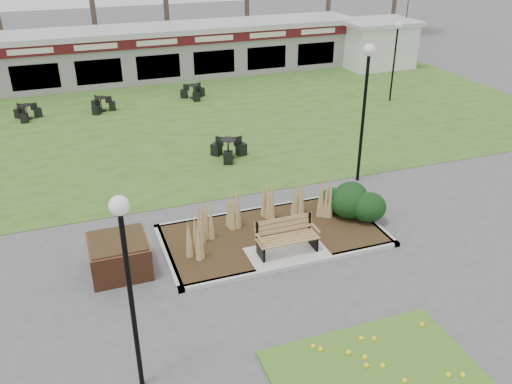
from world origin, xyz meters
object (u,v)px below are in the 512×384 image
object	(u,v)px
bistro_set_b	(229,152)
patio_umbrella	(404,36)
brick_planter	(119,256)
bistro_set_d	(194,94)
food_pavilion	(153,53)
lamp_post_near_right	(366,84)
park_bench	(286,236)
bistro_set_a	(27,114)
bistro_set_c	(101,107)
service_hut	(377,43)
lamp_post_far_right	(396,44)
lamp_post_near_left	(125,255)

from	to	relation	value
bistro_set_b	patio_umbrella	bearing A→B (deg)	35.91
brick_planter	bistro_set_d	world-z (taller)	brick_planter
brick_planter	patio_umbrella	size ratio (longest dim) A/B	0.54
food_pavilion	lamp_post_near_right	distance (m)	16.85
bistro_set_d	patio_umbrella	world-z (taller)	patio_umbrella
bistro_set_b	park_bench	bearing A→B (deg)	-94.27
park_bench	bistro_set_a	xyz separation A→B (m)	(-6.88, 14.49, -0.34)
bistro_set_b	bistro_set_d	world-z (taller)	bistro_set_b
bistro_set_c	bistro_set_d	world-z (taller)	bistro_set_d
bistro_set_a	service_hut	bearing A→B (deg)	9.09
bistro_set_b	bistro_set_d	size ratio (longest dim) A/B	1.07
bistro_set_a	bistro_set_c	distance (m)	3.35
lamp_post_far_right	bistro_set_a	size ratio (longest dim) A/B	3.15
lamp_post_near_right	patio_umbrella	distance (m)	18.16
food_pavilion	lamp_post_near_right	world-z (taller)	lamp_post_near_right
lamp_post_far_right	patio_umbrella	xyz separation A→B (m)	(4.95, 6.52, -1.11)
park_bench	food_pavilion	xyz separation A→B (m)	(0.00, 19.71, 0.89)
food_pavilion	lamp_post_far_right	distance (m)	13.53
food_pavilion	lamp_post_far_right	bearing A→B (deg)	-39.08
lamp_post_near_left	park_bench	bearing A→B (deg)	36.66
bistro_set_a	bistro_set_b	distance (m)	10.55
lamp_post_near_right	bistro_set_a	world-z (taller)	lamp_post_near_right
lamp_post_near_left	bistro_set_d	xyz separation A→B (m)	(5.66, 18.39, -2.83)
service_hut	bistro_set_b	distance (m)	16.91
brick_planter	service_hut	distance (m)	24.71
food_pavilion	bistro_set_b	size ratio (longest dim) A/B	17.34
park_bench	service_hut	bearing A→B (deg)	52.75
brick_planter	bistro_set_c	distance (m)	13.76
bistro_set_c	bistro_set_d	distance (m)	4.71
bistro_set_c	lamp_post_far_right	bearing A→B (deg)	-13.10
patio_umbrella	bistro_set_c	bearing A→B (deg)	-170.22
lamp_post_near_right	bistro_set_c	size ratio (longest dim) A/B	3.71
lamp_post_far_right	patio_umbrella	size ratio (longest dim) A/B	1.42
patio_umbrella	lamp_post_near_right	bearing A→B (deg)	-128.12
bistro_set_b	lamp_post_near_right	bearing A→B (deg)	-42.79
lamp_post_far_right	service_hut	bearing A→B (deg)	64.88
food_pavilion	lamp_post_near_left	size ratio (longest dim) A/B	5.81
service_hut	patio_umbrella	world-z (taller)	service_hut
service_hut	patio_umbrella	bearing A→B (deg)	0.00
food_pavilion	bistro_set_c	bearing A→B (deg)	-124.07
brick_planter	bistro_set_d	distance (m)	15.32
lamp_post_far_right	brick_planter	bearing A→B (deg)	-144.78
park_bench	bistro_set_c	size ratio (longest dim) A/B	1.32
park_bench	service_hut	xyz separation A→B (m)	(13.50, 17.75, 0.86)
bistro_set_a	bistro_set_d	distance (m)	8.05
service_hut	patio_umbrella	xyz separation A→B (m)	(1.90, 0.00, 0.30)
brick_planter	lamp_post_far_right	distance (m)	18.33
bistro_set_d	lamp_post_near_left	bearing A→B (deg)	-107.12
brick_planter	lamp_post_near_left	bearing A→B (deg)	-91.65
bistro_set_a	bistro_set_c	size ratio (longest dim) A/B	0.96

